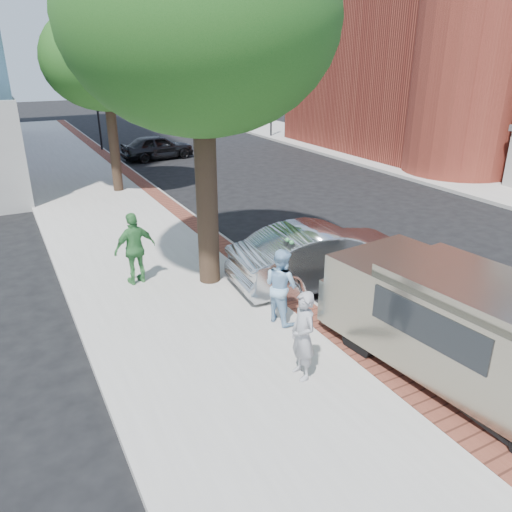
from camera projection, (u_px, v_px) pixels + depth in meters
ground at (266, 311)px, 11.47m from camera, size 120.00×120.00×0.00m
sidewalk at (118, 221)px, 17.34m from camera, size 5.00×60.00×0.15m
brick_strip at (178, 211)px, 18.26m from camera, size 0.60×60.00×0.01m
curb at (187, 211)px, 18.44m from camera, size 0.10×60.00×0.15m
sidewalk_far at (448, 173)px, 24.25m from camera, size 5.00×60.00×0.15m
church at (477, 20)px, 28.54m from camera, size 19.00×16.00×20.40m
signal_near at (98, 113)px, 29.02m from camera, size 0.70×0.15×3.80m
signal_far at (271, 104)px, 34.03m from camera, size 0.70×0.15×3.80m
tree_near at (200, 19)px, 10.43m from camera, size 6.00×6.00×8.51m
tree_far at (105, 59)px, 19.08m from camera, size 4.80×4.80×7.14m
parking_meter at (289, 256)px, 11.39m from camera, size 0.12×0.32×1.47m
person_gray at (303, 336)px, 8.63m from camera, size 0.43×0.62×1.65m
person_officer at (281, 286)px, 10.47m from camera, size 0.80×0.93×1.65m
person_green at (135, 248)px, 12.23m from camera, size 1.13×0.63×1.83m
sedan_silver at (324, 255)px, 12.55m from camera, size 4.87×2.00×1.57m
bg_car at (157, 147)px, 27.62m from camera, size 4.11×1.99×1.35m
van at (465, 327)px, 8.63m from camera, size 2.70×5.74×2.05m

